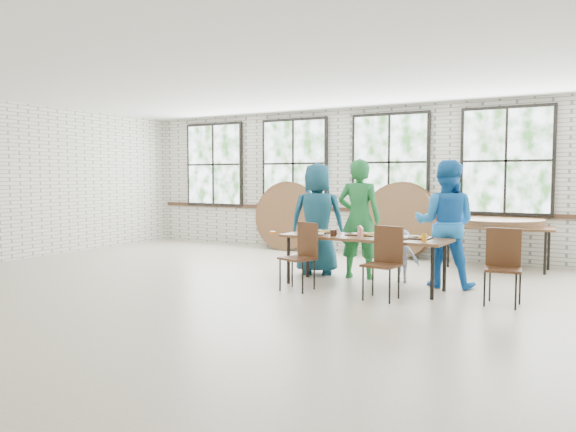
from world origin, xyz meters
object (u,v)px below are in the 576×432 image
Objects in this scene: chair_near_right at (385,256)px; storage_table at (498,229)px; dining_table at (364,240)px; chair_near_left at (303,250)px.

chair_near_right is 3.36m from storage_table.
storage_table is at bearing 64.57° from dining_table.
chair_near_right is 0.51× the size of storage_table.
dining_table is 0.77m from chair_near_right.
storage_table is at bearing 83.90° from chair_near_right.
chair_near_left is (-0.69, -0.57, -0.13)m from dining_table.
chair_near_left is at bearing -126.92° from storage_table.
dining_table is 0.91m from chair_near_left.
chair_near_left reaches higher than storage_table.
chair_near_left is at bearing -138.97° from dining_table.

